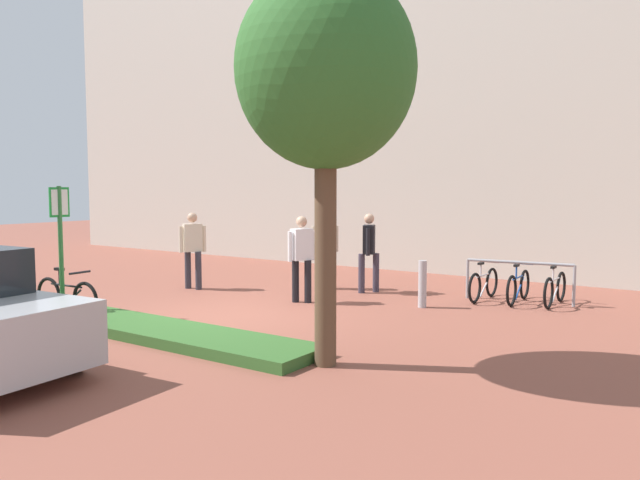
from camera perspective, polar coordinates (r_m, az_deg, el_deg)
The scene contains 12 objects.
ground_plane at distance 11.26m, azimuth -8.89°, elevation -6.95°, with size 60.00×60.00×0.00m, color brown.
building_facade at distance 17.81m, azimuth 9.09°, elevation 13.53°, with size 28.00×1.20×10.00m, color beige.
planter_strip at distance 10.55m, azimuth -16.86°, elevation -7.47°, with size 7.00×1.10×0.16m, color #336028.
tree_sidewalk at distance 8.05m, azimuth 0.51°, elevation 15.03°, with size 2.27×2.27×5.00m.
parking_sign_post at distance 11.82m, azimuth -22.55°, elevation 0.71°, with size 0.08×0.36×2.31m.
bike_at_sign at distance 12.03m, azimuth -22.05°, elevation -4.81°, with size 1.68×0.42×0.86m.
bike_rack_cluster at distance 13.07m, azimuth 17.61°, elevation -3.94°, with size 2.09×1.76×0.83m.
bollard_steel at distance 12.10m, azimuth 9.30°, elevation -3.98°, with size 0.16×0.16×0.90m, color #ADADB2.
person_shirt_white at distance 14.32m, azimuth -11.50°, elevation -0.49°, with size 0.46×0.53×1.72m.
person_shirt_blue at distance 12.40m, azimuth -1.68°, elevation -1.22°, with size 0.38×0.57×1.72m.
person_suited_navy at distance 13.60m, azimuth 4.48°, elevation -0.69°, with size 0.39×0.56×1.72m.
person_casual_tan at distance 14.08m, azimuth 0.47°, elevation -0.49°, with size 0.45×0.46×1.72m.
Camera 1 is at (7.59, -8.00, 2.29)m, focal length 35.18 mm.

